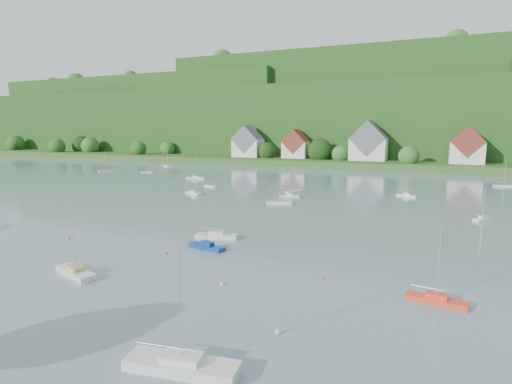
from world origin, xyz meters
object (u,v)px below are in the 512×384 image
Objects in this scene: near_sailboat_1 at (207,246)px; near_sailboat_5 at (436,300)px; near_sailboat_3 at (217,235)px; near_sailboat_2 at (76,271)px; near_sailboat_4 at (182,364)px.

near_sailboat_1 is 1.00× the size of near_sailboat_5.
near_sailboat_1 is 0.87× the size of near_sailboat_3.
near_sailboat_5 is at bearing -36.66° from near_sailboat_3.
near_sailboat_2 is at bearing -123.74° from near_sailboat_3.
near_sailboat_5 is at bearing 31.19° from near_sailboat_2.
near_sailboat_3 is at bearing 115.34° from near_sailboat_1.
near_sailboat_2 is at bearing -108.76° from near_sailboat_1.
near_sailboat_3 reaches higher than near_sailboat_5.
near_sailboat_1 is at bearing 79.75° from near_sailboat_2.
near_sailboat_2 is 0.82× the size of near_sailboat_4.
near_sailboat_4 reaches higher than near_sailboat_1.
near_sailboat_1 is 18.14m from near_sailboat_2.
near_sailboat_5 is at bearing 41.44° from near_sailboat_4.
near_sailboat_4 is (22.90, -11.50, 0.07)m from near_sailboat_2.
near_sailboat_4 is (14.08, -27.34, 0.11)m from near_sailboat_1.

